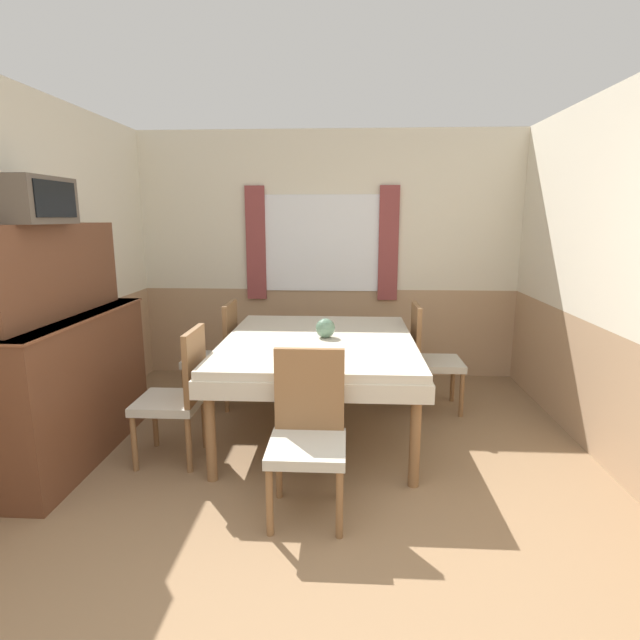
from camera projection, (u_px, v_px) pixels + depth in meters
name	position (u px, v px, depth m)	size (l,w,h in m)	color
wall_back	(328.00, 256.00, 5.34)	(4.40, 0.09, 2.60)	silver
wall_left	(38.00, 276.00, 3.60)	(0.05, 4.14, 2.60)	silver
wall_right	(617.00, 280.00, 3.38)	(0.05, 4.14, 2.60)	silver
dining_table	(319.00, 351.00, 3.96)	(1.52, 1.85, 0.78)	beige
chair_right_far	(429.00, 355.00, 4.48)	(0.44, 0.44, 0.96)	brown
chair_left_far	(218.00, 351.00, 4.58)	(0.44, 0.44, 0.96)	brown
chair_left_near	(179.00, 392.00, 3.52)	(0.44, 0.44, 0.96)	brown
chair_head_near	(308.00, 430.00, 2.90)	(0.44, 0.44, 0.96)	brown
sideboard	(67.00, 361.00, 3.52)	(0.46, 1.57, 1.68)	brown
tv	(34.00, 200.00, 3.07)	(0.29, 0.53, 0.29)	#51473D
vase	(325.00, 328.00, 3.96)	(0.15, 0.15, 0.15)	slate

